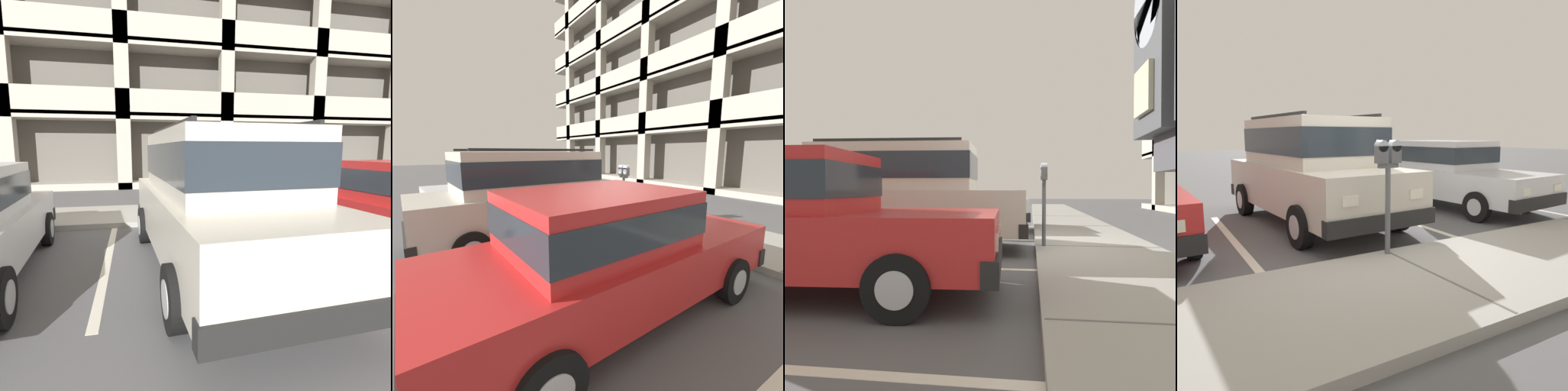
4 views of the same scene
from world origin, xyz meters
TOP-DOWN VIEW (x-y plane):
  - ground_plane at (0.00, 0.00)m, footprint 80.00×80.00m
  - sidewalk at (0.00, 1.30)m, footprint 40.00×2.20m
  - parking_stall_lines at (1.61, -1.40)m, footprint 12.97×4.80m
  - silver_suv at (-0.00, -2.39)m, footprint 2.21×4.88m
  - red_sedan at (-3.42, -2.31)m, footprint 2.15×4.62m
  - dark_hatchback at (3.17, -2.55)m, footprint 2.02×4.58m
  - parking_meter_near at (0.05, 0.35)m, footprint 0.35×0.12m

SIDE VIEW (x-z plane):
  - ground_plane at x=0.00m, z-range -0.10..0.00m
  - parking_stall_lines at x=1.61m, z-range 0.00..0.01m
  - sidewalk at x=0.00m, z-range 0.00..0.12m
  - red_sedan at x=-3.42m, z-range 0.05..1.59m
  - dark_hatchback at x=3.17m, z-range 0.05..1.59m
  - silver_suv at x=0.00m, z-range 0.07..2.11m
  - parking_meter_near at x=0.05m, z-range 0.48..1.98m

